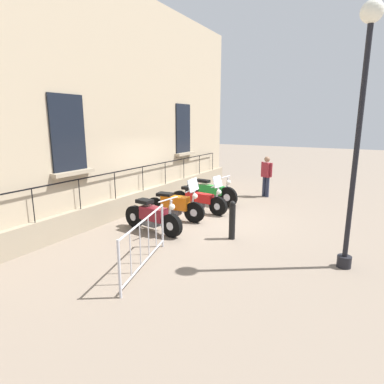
{
  "coord_description": "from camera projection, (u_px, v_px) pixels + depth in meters",
  "views": [
    {
      "loc": [
        4.75,
        -8.36,
        2.94
      ],
      "look_at": [
        0.02,
        0.0,
        0.8
      ],
      "focal_mm": 29.87,
      "sensor_mm": 36.0,
      "label": 1
    }
  ],
  "objects": [
    {
      "name": "ground_plane",
      "position": [
        191.0,
        217.0,
        10.03
      ],
      "size": [
        60.0,
        60.0,
        0.0
      ],
      "primitive_type": "plane",
      "color": "gray"
    },
    {
      "name": "lamppost",
      "position": [
        361.0,
        108.0,
        5.89
      ],
      "size": [
        0.39,
        0.39,
        4.99
      ],
      "color": "black",
      "rests_on": "ground_plane"
    },
    {
      "name": "crowd_barrier",
      "position": [
        145.0,
        242.0,
        6.42
      ],
      "size": [
        0.72,
        2.28,
        1.05
      ],
      "color": "#B7B7BF",
      "rests_on": "ground_plane"
    },
    {
      "name": "bollard",
      "position": [
        232.0,
        220.0,
        8.05
      ],
      "size": [
        0.16,
        0.16,
        1.0
      ],
      "color": "black",
      "rests_on": "ground_plane"
    },
    {
      "name": "motorcycle_red",
      "position": [
        199.0,
        200.0,
        10.51
      ],
      "size": [
        2.15,
        0.58,
        1.27
      ],
      "color": "black",
      "rests_on": "ground_plane"
    },
    {
      "name": "pedestrian_standing",
      "position": [
        266.0,
        174.0,
        12.51
      ],
      "size": [
        0.5,
        0.34,
        1.6
      ],
      "color": "#23283D",
      "rests_on": "ground_plane"
    },
    {
      "name": "building_facade",
      "position": [
        131.0,
        109.0,
        10.41
      ],
      "size": [
        0.82,
        12.75,
        6.83
      ],
      "color": "tan",
      "rests_on": "ground_plane"
    },
    {
      "name": "motorcycle_orange",
      "position": [
        175.0,
        205.0,
        9.62
      ],
      "size": [
        1.98,
        0.74,
        1.31
      ],
      "color": "black",
      "rests_on": "ground_plane"
    },
    {
      "name": "motorcycle_maroon",
      "position": [
        153.0,
        217.0,
        8.58
      ],
      "size": [
        1.98,
        0.73,
        1.01
      ],
      "color": "black",
      "rests_on": "ground_plane"
    },
    {
      "name": "motorcycle_green",
      "position": [
        210.0,
        192.0,
        11.46
      ],
      "size": [
        2.17,
        0.62,
        1.09
      ],
      "color": "black",
      "rests_on": "ground_plane"
    }
  ]
}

